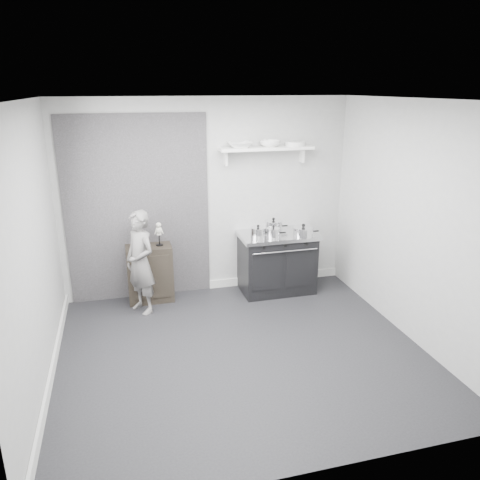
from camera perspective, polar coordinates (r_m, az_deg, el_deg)
name	(u,v)px	position (r m, az deg, el deg)	size (l,w,h in m)	color
ground	(241,351)	(5.37, 0.11, -13.43)	(4.00, 4.00, 0.00)	black
room_shell	(229,206)	(4.84, -1.35, 4.12)	(4.02, 3.62, 2.71)	#A0A09D
wall_shelf	(266,149)	(6.45, 3.22, 11.00)	(1.30, 0.26, 0.24)	white
stove	(277,262)	(6.69, 4.52, -2.70)	(1.07, 0.67, 0.86)	black
side_cabinet	(150,273)	(6.50, -10.90, -4.02)	(0.60, 0.35, 0.78)	black
child	(140,262)	(6.10, -12.04, -2.69)	(0.50, 0.33, 1.36)	slate
pot_front_left	(258,232)	(6.35, 2.23, 0.95)	(0.30, 0.22, 0.18)	white
pot_back_left	(273,226)	(6.60, 4.09, 1.71)	(0.34, 0.25, 0.21)	white
pot_front_right	(303,231)	(6.46, 7.71, 1.04)	(0.37, 0.28, 0.18)	white
pot_front_center	(273,233)	(6.34, 4.08, 0.88)	(0.27, 0.18, 0.17)	white
skeleton_full	(137,230)	(6.29, -12.42, 1.18)	(0.13, 0.08, 0.47)	beige
skeleton_torso	(159,232)	(6.32, -9.86, 0.93)	(0.10, 0.07, 0.37)	beige
bowl_large	(240,145)	(6.33, -0.03, 11.56)	(0.34, 0.34, 0.08)	white
bowl_small	(270,144)	(6.45, 3.66, 11.66)	(0.27, 0.27, 0.09)	white
plate_stack	(295,144)	(6.58, 6.73, 11.58)	(0.27, 0.27, 0.06)	silver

